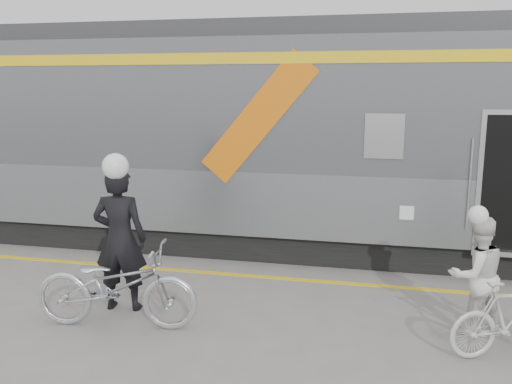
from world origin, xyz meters
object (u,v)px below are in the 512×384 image
(woman, at_px, (476,275))
(bicycle_right, at_px, (511,318))
(man, at_px, (120,239))
(bicycle_left, at_px, (116,286))

(woman, height_order, bicycle_right, woman)
(man, bearing_deg, woman, 176.34)
(man, bearing_deg, bicycle_right, 169.69)
(bicycle_right, bearing_deg, woman, 5.19)
(man, relative_size, woman, 1.34)
(man, distance_m, bicycle_right, 4.92)
(bicycle_left, bearing_deg, bicycle_right, -93.73)
(woman, bearing_deg, man, -20.02)
(bicycle_left, xyz_separation_m, woman, (4.39, 0.82, 0.20))
(man, height_order, bicycle_right, man)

